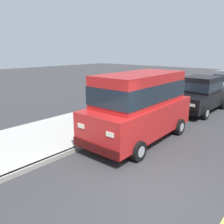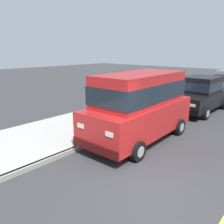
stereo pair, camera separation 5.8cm
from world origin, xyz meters
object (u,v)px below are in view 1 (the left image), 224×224
Objects in this scene: car_red_van at (140,104)px; fire_hydrant at (158,104)px; car_black_sedan at (200,94)px; dog_black at (79,114)px.

fire_hydrant is at bearing 110.55° from car_red_van.
car_red_van reaches higher than fire_hydrant.
car_black_sedan reaches higher than fire_hydrant.
car_black_sedan is 7.02× the size of dog_black.
dog_black is at bearing -119.77° from car_black_sedan.
fire_hydrant is at bearing -129.05° from car_black_sedan.
fire_hydrant reaches higher than dog_black.
dog_black is 0.91× the size of fire_hydrant.
car_black_sedan is at bearing 89.29° from car_red_van.
dog_black is (-3.29, -0.15, -0.97)m from car_red_van.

